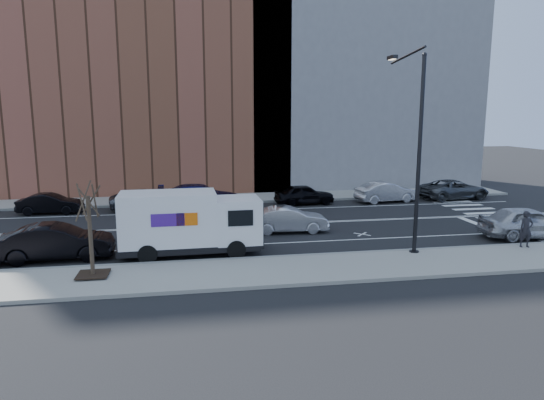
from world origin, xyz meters
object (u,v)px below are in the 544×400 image
object	(u,v)px
near_parked_front	(528,222)
pedestrian	(526,229)
driving_sedan	(289,220)
fedex_van	(189,222)
far_parked_b	(50,204)

from	to	relation	value
near_parked_front	pedestrian	size ratio (longest dim) A/B	2.80
driving_sedan	pedestrian	bearing A→B (deg)	-115.11
driving_sedan	fedex_van	bearing A→B (deg)	125.32
far_parked_b	near_parked_front	world-z (taller)	near_parked_front
fedex_van	pedestrian	size ratio (longest dim) A/B	3.73
far_parked_b	driving_sedan	xyz separation A→B (m)	(14.29, -7.54, 0.04)
far_parked_b	driving_sedan	size ratio (longest dim) A/B	0.94
pedestrian	near_parked_front	bearing A→B (deg)	59.08
far_parked_b	pedestrian	xyz separation A→B (m)	(24.71, -12.95, 0.36)
far_parked_b	driving_sedan	world-z (taller)	driving_sedan
far_parked_b	pedestrian	size ratio (longest dim) A/B	2.30
fedex_van	driving_sedan	size ratio (longest dim) A/B	1.52
fedex_van	near_parked_front	distance (m)	17.47
fedex_van	pedestrian	bearing A→B (deg)	-8.02
driving_sedan	pedestrian	distance (m)	11.75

